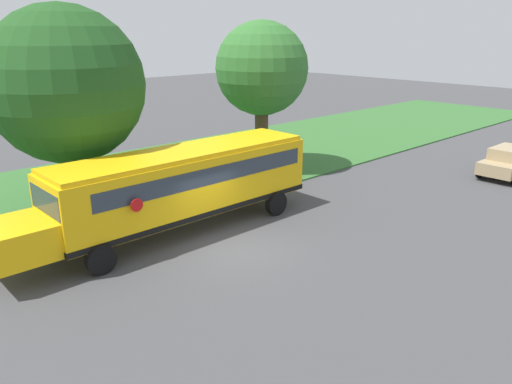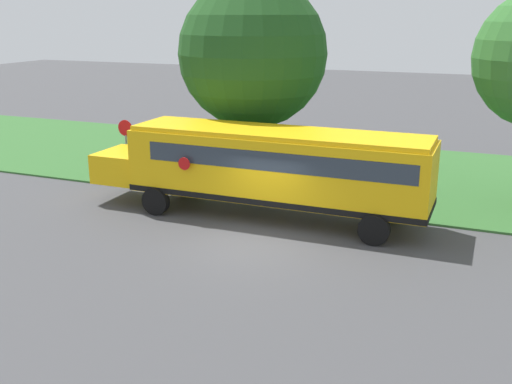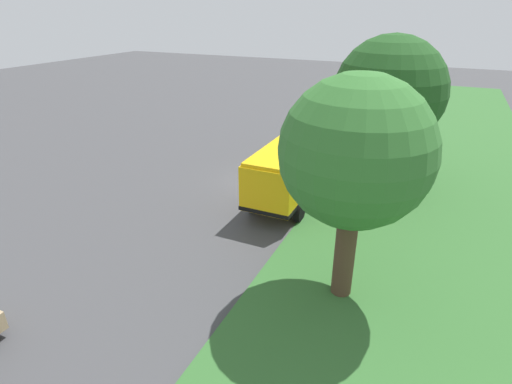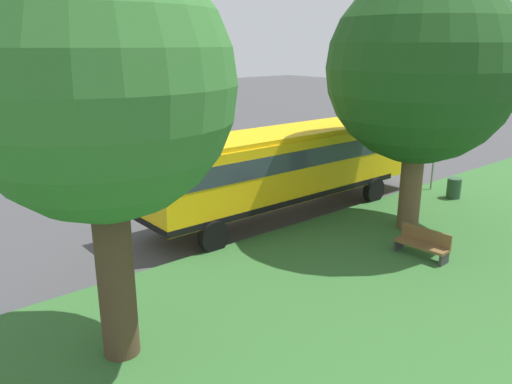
% 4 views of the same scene
% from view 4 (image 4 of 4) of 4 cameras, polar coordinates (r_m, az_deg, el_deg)
% --- Properties ---
extents(ground_plane, '(120.00, 120.00, 0.00)m').
position_cam_4_polar(ground_plane, '(20.59, -3.10, -0.86)').
color(ground_plane, '#424244').
extents(grass_verge, '(12.00, 80.00, 0.08)m').
position_cam_4_polar(grass_verge, '(14.40, 21.80, -9.88)').
color(grass_verge, '#33662D').
rests_on(grass_verge, ground).
extents(school_bus, '(2.85, 12.42, 3.16)m').
position_cam_4_polar(school_bus, '(18.28, 2.98, 3.14)').
color(school_bus, yellow).
rests_on(school_bus, ground).
extents(oak_tree_beside_bus, '(6.01, 6.01, 8.43)m').
position_cam_4_polar(oak_tree_beside_bus, '(17.09, 18.00, 13.54)').
color(oak_tree_beside_bus, brown).
rests_on(oak_tree_beside_bus, ground).
extents(oak_tree_roadside_mid, '(4.92, 4.92, 7.95)m').
position_cam_4_polar(oak_tree_roadside_mid, '(9.21, -17.44, 11.42)').
color(oak_tree_roadside_mid, '#4C3826').
rests_on(oak_tree_roadside_mid, ground).
extents(stop_sign, '(0.08, 0.68, 2.74)m').
position_cam_4_polar(stop_sign, '(22.68, 19.72, 4.35)').
color(stop_sign, gray).
rests_on(stop_sign, ground).
extents(park_bench, '(1.62, 0.58, 0.92)m').
position_cam_4_polar(park_bench, '(15.66, 18.49, -5.64)').
color(park_bench, brown).
rests_on(park_bench, ground).
extents(trash_bin, '(0.56, 0.56, 0.90)m').
position_cam_4_polar(trash_bin, '(21.97, 21.67, 0.31)').
color(trash_bin, '#2D4C33').
rests_on(trash_bin, ground).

